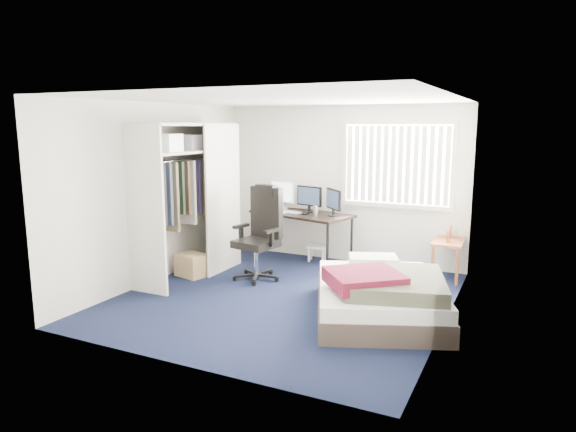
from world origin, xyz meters
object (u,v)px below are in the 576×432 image
Objects in this scene: desk at (303,211)px; nightstand at (449,244)px; office_chair at (260,243)px; bed at (380,294)px.

desk is 2.13× the size of nightstand.
bed is (1.98, -0.74, -0.25)m from office_chair.
bed is at bearing -45.82° from desk.
nightstand is at bearing 2.41° from desk.
bed is at bearing -20.54° from office_chair.
nightstand is at bearing 76.39° from bed.
nightstand is (2.45, 1.21, -0.02)m from office_chair.
bed is (-0.47, -1.95, -0.23)m from nightstand.
desk reaches higher than nightstand.
desk is at bearing 81.17° from office_chair.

